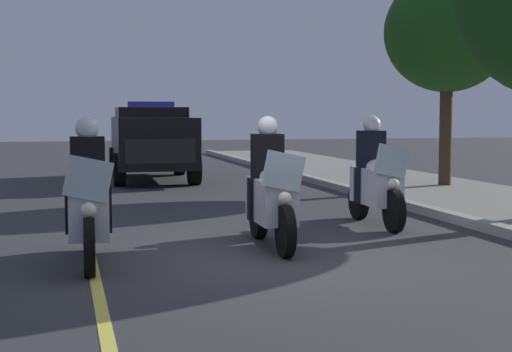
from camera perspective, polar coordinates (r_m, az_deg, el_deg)
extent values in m
plane|color=#333335|center=(9.28, 2.08, -6.22)|extent=(80.00, 80.00, 0.00)
cube|color=#E0D14C|center=(8.93, -11.97, -6.74)|extent=(48.00, 0.12, 0.01)
cylinder|color=black|center=(8.47, -12.25, -5.19)|extent=(0.64, 0.14, 0.64)
cylinder|color=black|center=(9.95, -12.30, -3.72)|extent=(0.64, 0.16, 0.64)
cube|color=silver|center=(9.15, -12.31, -2.56)|extent=(1.21, 0.47, 0.56)
ellipsoid|color=silver|center=(9.07, -12.34, -0.72)|extent=(0.57, 0.34, 0.24)
cube|color=silver|center=(8.48, -12.34, -0.21)|extent=(0.08, 0.56, 0.53)
sphere|color=#F9F4CC|center=(8.45, -12.30, -2.47)|extent=(0.17, 0.17, 0.17)
sphere|color=red|center=(8.61, -13.40, -0.62)|extent=(0.09, 0.09, 0.09)
sphere|color=#1933F2|center=(8.61, -11.28, -0.58)|extent=(0.09, 0.09, 0.09)
cube|color=black|center=(9.33, -12.38, 1.03)|extent=(0.29, 0.41, 0.60)
cube|color=black|center=(9.32, -11.09, -2.41)|extent=(0.18, 0.14, 0.56)
cube|color=black|center=(9.32, -13.55, -2.45)|extent=(0.18, 0.14, 0.56)
sphere|color=silver|center=(9.29, -12.42, 3.49)|extent=(0.28, 0.28, 0.28)
cylinder|color=black|center=(9.38, 2.20, -4.13)|extent=(0.64, 0.14, 0.64)
cylinder|color=black|center=(10.82, 0.18, -2.94)|extent=(0.64, 0.16, 0.64)
cube|color=silver|center=(10.04, 1.14, -1.81)|extent=(1.21, 0.47, 0.56)
ellipsoid|color=silver|center=(9.96, 1.22, -0.13)|extent=(0.57, 0.34, 0.24)
cube|color=silver|center=(9.39, 2.06, 0.37)|extent=(0.08, 0.56, 0.53)
sphere|color=#F9F4CC|center=(9.37, 2.14, -1.67)|extent=(0.17, 0.17, 0.17)
sphere|color=red|center=(9.49, 0.92, -0.01)|extent=(0.09, 0.09, 0.09)
sphere|color=#1933F2|center=(9.56, 2.79, 0.03)|extent=(0.09, 0.09, 0.09)
cube|color=black|center=(10.22, 0.85, 1.45)|extent=(0.29, 0.41, 0.60)
cube|color=black|center=(10.25, 2.01, -1.68)|extent=(0.18, 0.14, 0.56)
cube|color=black|center=(10.16, -0.18, -1.73)|extent=(0.18, 0.14, 0.56)
sphere|color=white|center=(10.18, 0.87, 3.70)|extent=(0.28, 0.28, 0.28)
cylinder|color=black|center=(11.46, 10.20, -2.58)|extent=(0.64, 0.14, 0.64)
cylinder|color=black|center=(12.85, 7.61, -1.76)|extent=(0.64, 0.16, 0.64)
cube|color=white|center=(12.10, 8.88, -0.75)|extent=(1.21, 0.47, 0.56)
ellipsoid|color=white|center=(12.03, 8.99, 0.65)|extent=(0.57, 0.34, 0.24)
cube|color=silver|center=(11.49, 10.06, 1.09)|extent=(0.08, 0.56, 0.53)
sphere|color=#F9F4CC|center=(11.46, 10.15, -0.57)|extent=(0.17, 0.17, 0.17)
sphere|color=red|center=(11.55, 9.07, 0.78)|extent=(0.09, 0.09, 0.09)
sphere|color=#1933F2|center=(11.67, 10.53, 0.80)|extent=(0.09, 0.09, 0.09)
cube|color=black|center=(12.28, 8.53, 1.95)|extent=(0.29, 0.41, 0.60)
cube|color=black|center=(12.33, 9.46, -0.66)|extent=(0.18, 0.14, 0.56)
cube|color=black|center=(12.19, 7.72, -0.70)|extent=(0.18, 0.14, 0.56)
sphere|color=white|center=(12.24, 8.58, 3.82)|extent=(0.28, 0.28, 0.28)
cube|color=black|center=(20.23, -7.75, 2.58)|extent=(4.95, 2.04, 1.24)
cube|color=black|center=(20.51, -7.84, 4.56)|extent=(2.45, 1.81, 0.36)
cube|color=#2633D8|center=(20.32, -7.80, 5.29)|extent=(0.31, 1.21, 0.14)
cube|color=black|center=(17.85, -7.10, 1.85)|extent=(0.16, 1.62, 0.56)
cylinder|color=black|center=(18.82, -4.60, 0.56)|extent=(0.81, 0.30, 0.80)
cylinder|color=black|center=(18.66, -10.09, 0.46)|extent=(0.81, 0.30, 0.80)
cylinder|color=black|center=(21.89, -5.72, 1.13)|extent=(0.81, 0.30, 0.80)
cylinder|color=black|center=(21.75, -10.44, 1.05)|extent=(0.81, 0.30, 0.80)
cylinder|color=#42301E|center=(18.18, 13.88, 3.04)|extent=(0.29, 0.29, 2.34)
ellipsoid|color=#1E4C19|center=(18.27, 14.03, 10.33)|extent=(2.87, 2.87, 2.73)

